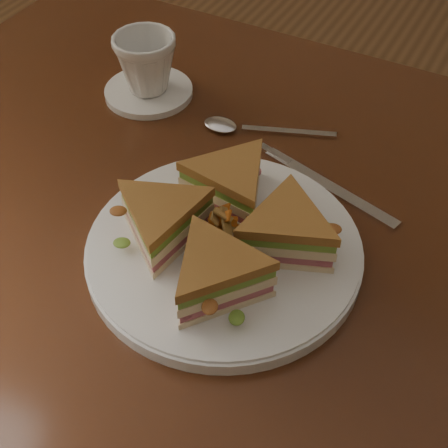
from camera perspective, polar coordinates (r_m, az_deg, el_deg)
name	(u,v)px	position (r m, az deg, el deg)	size (l,w,h in m)	color
table	(261,265)	(0.83, 3.39, -3.73)	(1.20, 0.80, 0.75)	black
plate	(224,250)	(0.70, 0.00, -2.39)	(0.31, 0.31, 0.02)	white
sandwich_wedges	(224,227)	(0.67, 0.00, -0.30)	(0.28, 0.28, 0.06)	#FAE4B9
crisps_mound	(224,230)	(0.67, 0.00, -0.53)	(0.09, 0.09, 0.05)	#C46019
spoon	(237,127)	(0.87, 1.19, 8.87)	(0.18, 0.08, 0.01)	silver
knife	(320,182)	(0.80, 8.76, 3.85)	(0.21, 0.07, 0.00)	silver
saucer	(149,92)	(0.95, -6.89, 11.93)	(0.13, 0.13, 0.01)	white
coffee_cup	(146,64)	(0.92, -7.15, 14.34)	(0.09, 0.09, 0.08)	white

